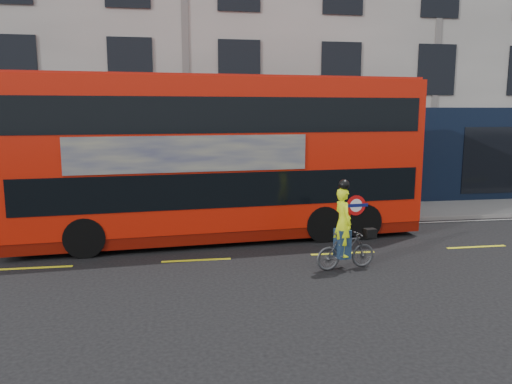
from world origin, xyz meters
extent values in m
plane|color=black|center=(0.00, 0.00, 0.00)|extent=(120.00, 120.00, 0.00)
cube|color=gray|center=(0.00, 6.50, 0.06)|extent=(60.00, 3.00, 0.12)
cube|color=gray|center=(0.00, 5.00, 0.07)|extent=(60.00, 0.12, 0.13)
cube|color=beige|center=(0.00, 13.00, 7.50)|extent=(50.00, 10.00, 15.00)
cube|color=black|center=(0.00, 7.98, 2.00)|extent=(50.00, 0.08, 4.00)
cube|color=silver|center=(0.00, 4.70, 0.00)|extent=(58.00, 0.10, 0.01)
cube|color=red|center=(0.89, 3.80, 2.64)|extent=(12.15, 3.68, 4.30)
cube|color=#690C04|center=(0.89, 3.80, 0.33)|extent=(12.14, 3.62, 0.33)
cube|color=black|center=(0.89, 3.80, 1.69)|extent=(11.67, 3.68, 0.98)
cube|color=black|center=(0.89, 3.80, 3.75)|extent=(11.67, 3.68, 0.98)
cube|color=#AD190B|center=(0.89, 3.80, 4.81)|extent=(11.90, 3.55, 0.09)
cube|color=black|center=(6.88, 4.28, 1.69)|extent=(0.24, 2.44, 0.98)
cube|color=black|center=(6.88, 4.28, 3.75)|extent=(0.24, 2.44, 0.98)
cube|color=black|center=(-5.09, 3.32, 1.69)|extent=(0.24, 2.44, 0.98)
cube|color=tan|center=(-0.08, 2.33, 2.72)|extent=(6.51, 0.57, 0.98)
cylinder|color=red|center=(4.80, 2.72, 1.09)|extent=(0.61, 0.07, 0.61)
cylinder|color=white|center=(4.80, 2.72, 1.09)|extent=(0.39, 0.05, 0.39)
cube|color=#0C1459|center=(4.80, 2.71, 1.09)|extent=(0.76, 0.08, 0.10)
cylinder|color=black|center=(5.01, 4.13, 0.54)|extent=(1.31, 2.85, 1.09)
cylinder|color=black|center=(3.71, 4.03, 0.54)|extent=(1.31, 2.85, 1.09)
cylinder|color=black|center=(-3.01, 3.48, 0.54)|extent=(1.31, 2.85, 1.09)
imported|color=#494A4E|center=(3.61, 0.19, 0.47)|extent=(1.60, 0.66, 0.94)
imported|color=#CFE913|center=(3.51, 0.18, 1.19)|extent=(0.48, 0.66, 1.67)
cube|color=black|center=(4.26, 0.29, 0.86)|extent=(0.31, 0.26, 0.22)
cube|color=#1C304B|center=(3.51, 0.18, 0.66)|extent=(0.36, 0.42, 0.71)
sphere|color=black|center=(3.51, 0.18, 2.11)|extent=(0.26, 0.26, 0.26)
camera|label=1|loc=(-0.49, -11.17, 3.86)|focal=35.00mm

